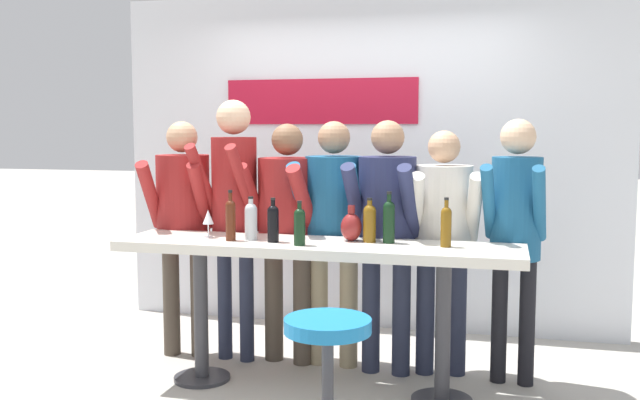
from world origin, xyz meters
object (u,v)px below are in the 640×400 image
person_center_right (387,219)px  person_far_right (516,220)px  wine_bottle_6 (446,225)px  person_far_left (183,213)px  person_left (234,197)px  person_center_left (287,218)px  person_center (333,217)px  wine_bottle_3 (370,221)px  tasting_table (317,266)px  wine_bottle_2 (389,220)px  wine_bottle_4 (300,225)px  decorative_vase (351,227)px  wine_bottle_5 (231,218)px  person_right (443,226)px  bar_stool (328,363)px  wine_bottle_0 (251,220)px  wine_bottle_1 (273,222)px  wine_glass_0 (208,218)px

person_center_right → person_far_right: bearing=5.2°
wine_bottle_6 → person_far_left: bearing=168.0°
person_left → person_center_left: bearing=13.2°
person_center → wine_bottle_6: (0.78, -0.45, 0.03)m
person_far_right → wine_bottle_3: size_ratio=6.20×
tasting_table → wine_bottle_6: size_ratio=8.51×
person_center → wine_bottle_2: (0.44, -0.39, 0.04)m
tasting_table → person_center: 0.54m
person_far_right → wine_bottle_4: (-1.23, -0.55, -0.00)m
person_center_left → decorative_vase: (0.52, -0.36, 0.01)m
tasting_table → person_far_right: bearing=20.1°
wine_bottle_5 → person_right: bearing=24.0°
person_center_left → wine_bottle_2: size_ratio=5.27×
wine_bottle_4 → wine_bottle_2: bearing=23.6°
person_center → wine_bottle_5: 0.75m
tasting_table → bar_stool: 0.89m
person_far_right → wine_bottle_0: size_ratio=6.19×
wine_bottle_0 → wine_bottle_2: bearing=6.5°
wine_bottle_1 → wine_glass_0: size_ratio=1.53×
wine_bottle_6 → bar_stool: bearing=-121.3°
wine_bottle_5 → wine_bottle_3: bearing=10.9°
person_center_right → wine_glass_0: person_center_right is taller
wine_bottle_2 → tasting_table: bearing=-167.9°
tasting_table → person_center_left: (-0.33, 0.47, 0.23)m
wine_bottle_2 → bar_stool: bearing=-100.2°
person_left → wine_bottle_1: bearing=-41.1°
wine_bottle_4 → wine_bottle_3: bearing=30.7°
person_far_left → wine_bottle_5: (0.55, -0.49, 0.04)m
bar_stool → person_left: 1.69m
person_far_left → decorative_vase: size_ratio=7.53×
person_center → person_far_right: size_ratio=0.99×
wine_bottle_3 → decorative_vase: wine_bottle_3 is taller
wine_bottle_2 → wine_bottle_6: wine_bottle_2 is taller
wine_bottle_4 → bar_stool: bearing=-63.2°
bar_stool → person_far_left: person_far_left is taller
bar_stool → wine_bottle_1: wine_bottle_1 is taller
person_right → decorative_vase: 0.64m
person_center_right → wine_bottle_3: (-0.05, -0.31, 0.02)m
person_far_left → person_right: person_far_left is taller
person_far_left → wine_bottle_5: 0.74m
person_center_right → wine_glass_0: 1.14m
person_center_left → wine_bottle_5: size_ratio=5.25×
wine_bottle_5 → wine_glass_0: 0.20m
person_center_right → wine_bottle_3: bearing=-95.1°
tasting_table → person_center_right: person_center_right is taller
wine_glass_0 → decorative_vase: (0.90, 0.10, -0.04)m
person_right → wine_bottle_4: (-0.78, -0.61, 0.06)m
person_left → person_far_right: person_left is taller
person_right → wine_bottle_6: person_right is taller
decorative_vase → person_center_left: bearing=145.5°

